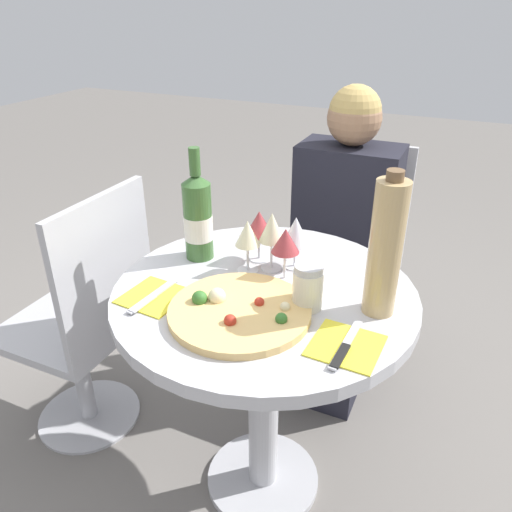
{
  "coord_description": "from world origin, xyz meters",
  "views": [
    {
      "loc": [
        0.44,
        -1.03,
        1.43
      ],
      "look_at": [
        -0.02,
        -0.01,
        0.85
      ],
      "focal_mm": 35.0,
      "sensor_mm": 36.0,
      "label": 1
    }
  ],
  "objects": [
    {
      "name": "chair_empty_side",
      "position": [
        -0.65,
        -0.01,
        0.44
      ],
      "size": [
        0.42,
        0.42,
        0.92
      ],
      "rotation": [
        0.0,
        0.0,
        1.57
      ],
      "color": "#ADADB2",
      "rests_on": "ground_plane"
    },
    {
      "name": "wine_glass_front_right",
      "position": [
        0.03,
        0.07,
        0.86
      ],
      "size": [
        0.08,
        0.08,
        0.15
      ],
      "color": "silver",
      "rests_on": "dining_table"
    },
    {
      "name": "dining_table",
      "position": [
        0.0,
        0.0,
        0.59
      ],
      "size": [
        0.8,
        0.8,
        0.75
      ],
      "color": "#B2B2B7",
      "rests_on": "ground_plane"
    },
    {
      "name": "seated_diner",
      "position": [
        0.03,
        0.63,
        0.53
      ],
      "size": [
        0.37,
        0.44,
        1.17
      ],
      "rotation": [
        0.0,
        0.0,
        3.14
      ],
      "color": "black",
      "rests_on": "ground_plane"
    },
    {
      "name": "wine_glass_back_left",
      "position": [
        -0.08,
        0.15,
        0.86
      ],
      "size": [
        0.08,
        0.08,
        0.15
      ],
      "color": "silver",
      "rests_on": "dining_table"
    },
    {
      "name": "wine_glass_front_left",
      "position": [
        -0.08,
        0.07,
        0.86
      ],
      "size": [
        0.07,
        0.07,
        0.15
      ],
      "color": "silver",
      "rests_on": "dining_table"
    },
    {
      "name": "place_setting_right",
      "position": [
        0.26,
        -0.15,
        0.75
      ],
      "size": [
        0.16,
        0.19,
        0.01
      ],
      "color": "yellow",
      "rests_on": "dining_table"
    },
    {
      "name": "pizza_large",
      "position": [
        -0.01,
        -0.14,
        0.76
      ],
      "size": [
        0.35,
        0.35,
        0.05
      ],
      "color": "#DBB26B",
      "rests_on": "dining_table"
    },
    {
      "name": "tall_carafe",
      "position": [
        0.29,
        0.02,
        0.92
      ],
      "size": [
        0.08,
        0.08,
        0.36
      ],
      "color": "tan",
      "rests_on": "dining_table"
    },
    {
      "name": "wine_bottle",
      "position": [
        -0.25,
        0.09,
        0.87
      ],
      "size": [
        0.08,
        0.08,
        0.33
      ],
      "color": "#38602D",
      "rests_on": "dining_table"
    },
    {
      "name": "ground_plane",
      "position": [
        0.0,
        0.0,
        0.0
      ],
      "size": [
        12.0,
        12.0,
        0.0
      ],
      "primitive_type": "plane",
      "color": "slate",
      "rests_on": "ground"
    },
    {
      "name": "place_setting_left",
      "position": [
        -0.24,
        -0.16,
        0.75
      ],
      "size": [
        0.16,
        0.19,
        0.01
      ],
      "color": "yellow",
      "rests_on": "dining_table"
    },
    {
      "name": "wine_glass_back_right",
      "position": [
        0.03,
        0.15,
        0.85
      ],
      "size": [
        0.08,
        0.08,
        0.15
      ],
      "color": "silver",
      "rests_on": "dining_table"
    },
    {
      "name": "chair_behind_diner",
      "position": [
        0.03,
        0.78,
        0.44
      ],
      "size": [
        0.42,
        0.42,
        0.92
      ],
      "rotation": [
        0.0,
        0.0,
        3.14
      ],
      "color": "#ADADB2",
      "rests_on": "ground_plane"
    },
    {
      "name": "wine_glass_center",
      "position": [
        -0.03,
        0.11,
        0.87
      ],
      "size": [
        0.07,
        0.07,
        0.17
      ],
      "color": "silver",
      "rests_on": "dining_table"
    },
    {
      "name": "sugar_shaker",
      "position": [
        0.13,
        -0.03,
        0.8
      ],
      "size": [
        0.08,
        0.08,
        0.12
      ],
      "color": "silver",
      "rests_on": "dining_table"
    }
  ]
}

